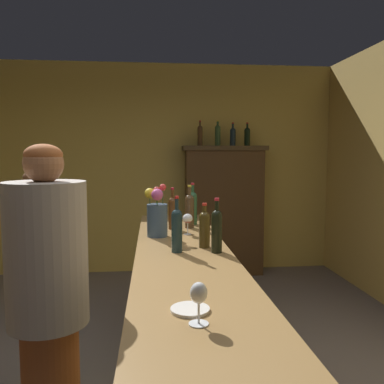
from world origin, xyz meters
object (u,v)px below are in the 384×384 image
bar_counter (185,336)px  wine_bottle_merlot (173,211)px  wine_bottle_riesling (193,206)px  wine_bottle_malbec (217,229)px  wine_bottle_rose (177,228)px  cheese_plate (190,309)px  wine_glass_mid (199,295)px  patron_in_navy (41,278)px  display_bottle_midright (247,136)px  wine_bottle_pinot (204,227)px  patron_in_grey (49,311)px  display_bottle_midleft (218,134)px  display_bottle_left (200,135)px  display_cabinet (224,208)px  wine_bottle_chardonnay (189,209)px  flower_arrangement (157,215)px  display_bottle_center (233,136)px  wine_glass_front (188,219)px

bar_counter → wine_bottle_merlot: 1.05m
wine_bottle_riesling → wine_bottle_malbec: wine_bottle_riesling is taller
wine_bottle_rose → wine_bottle_riesling: bearing=78.7°
wine_bottle_malbec → cheese_plate: bearing=-105.4°
wine_glass_mid → patron_in_navy: 1.55m
display_bottle_midright → wine_bottle_malbec: bearing=-106.8°
wine_bottle_pinot → wine_glass_mid: wine_bottle_pinot is taller
wine_bottle_pinot → wine_bottle_rose: bearing=-149.6°
wine_bottle_riesling → wine_bottle_malbec: bearing=-87.3°
wine_bottle_rose → patron_in_grey: size_ratio=0.21×
wine_glass_mid → display_bottle_midleft: 4.00m
bar_counter → display_bottle_midleft: (0.67, 2.89, 1.35)m
cheese_plate → wine_bottle_pinot: bearing=79.6°
bar_counter → display_bottle_left: size_ratio=9.46×
wine_bottle_malbec → display_bottle_midleft: display_bottle_midleft is taller
wine_bottle_pinot → wine_glass_mid: (-0.17, -1.15, -0.02)m
bar_counter → patron_in_grey: size_ratio=1.87×
display_cabinet → wine_bottle_chardonnay: display_cabinet is taller
wine_bottle_chardonnay → flower_arrangement: flower_arrangement is taller
wine_bottle_malbec → display_bottle_left: display_bottle_left is taller
wine_bottle_rose → display_bottle_left: 2.95m
wine_bottle_riesling → cheese_plate: wine_bottle_riesling is taller
cheese_plate → display_bottle_center: size_ratio=0.49×
display_bottle_midright → wine_bottle_chardonnay: bearing=-115.1°
display_bottle_center → display_cabinet: bearing=180.0°
wine_bottle_merlot → wine_bottle_riesling: (0.18, 0.20, 0.01)m
flower_arrangement → patron_in_grey: size_ratio=0.23×
bar_counter → flower_arrangement: (-0.16, 0.54, 0.66)m
wine_glass_front → wine_glass_mid: size_ratio=1.02×
display_bottle_midright → wine_bottle_rose: bearing=-111.3°
wine_bottle_merlot → wine_glass_front: size_ratio=2.13×
display_cabinet → wine_bottle_rose: display_cabinet is taller
wine_glass_front → patron_in_navy: bearing=-161.6°
display_cabinet → wine_bottle_merlot: size_ratio=5.18×
cheese_plate → flower_arrangement: bearing=94.5°
flower_arrangement → display_bottle_midright: (1.22, 2.35, 0.68)m
bar_counter → wine_bottle_rose: bearing=121.8°
patron_in_grey → wine_bottle_malbec: bearing=16.3°
wine_glass_front → display_bottle_left: size_ratio=0.47×
display_bottle_left → display_bottle_center: 0.43m
wine_bottle_rose → flower_arrangement: (-0.12, 0.47, 0.01)m
wine_bottle_riesling → display_bottle_midleft: 2.06m
wine_bottle_malbec → patron_in_grey: bearing=-146.8°
flower_arrangement → wine_glass_front: bearing=12.5°
cheese_plate → patron_in_grey: 0.70m
display_bottle_midright → patron_in_navy: (-1.97, -2.63, -1.03)m
wine_bottle_rose → wine_bottle_malbec: 0.24m
wine_glass_front → cheese_plate: (-0.12, -1.44, -0.11)m
display_bottle_left → cheese_plate: bearing=-97.3°
patron_in_navy → patron_in_grey: patron_in_grey is taller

